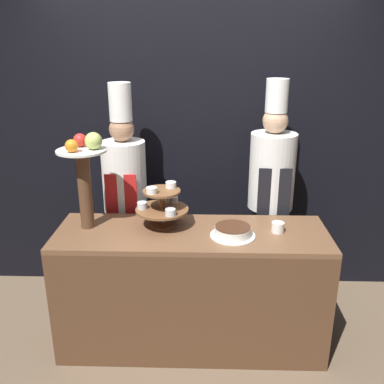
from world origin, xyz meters
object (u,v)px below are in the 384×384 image
cake_round (233,231)px  chef_left (125,191)px  cup_white (278,227)px  fruit_pedestal (85,169)px  tiered_stand (162,205)px  chef_center_left (271,189)px

cake_round → chef_left: (-0.82, 0.59, 0.06)m
cake_round → cup_white: bearing=13.6°
fruit_pedestal → cake_round: size_ratio=2.22×
cup_white → chef_left: chef_left is taller
fruit_pedestal → cake_round: (0.99, -0.12, -0.39)m
tiered_stand → cup_white: 0.80m
fruit_pedestal → cup_white: bearing=-2.1°
chef_left → tiered_stand: bearing=-53.3°
fruit_pedestal → chef_center_left: size_ratio=0.36×
chef_left → cup_white: bearing=-24.7°
cake_round → cup_white: cake_round is taller
tiered_stand → chef_center_left: (0.81, 0.45, -0.04)m
cup_white → tiered_stand: bearing=175.2°
cake_round → chef_center_left: bearing=60.9°
tiered_stand → fruit_pedestal: size_ratio=0.55×
tiered_stand → fruit_pedestal: 0.57m
cake_round → chef_left: bearing=144.0°
cup_white → chef_left: 1.24m
tiered_stand → chef_left: 0.57m
chef_left → cake_round: bearing=-36.0°
cake_round → cup_white: size_ratio=3.52×
cake_round → chef_left: size_ratio=0.16×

